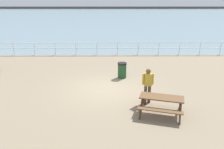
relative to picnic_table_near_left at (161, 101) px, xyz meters
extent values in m
cube|color=gray|center=(-2.37, 2.88, -0.68)|extent=(30.00, 24.00, 0.20)
cube|color=gray|center=(-2.37, 55.63, -0.58)|extent=(142.00, 90.00, 0.01)
cube|color=#4C4C47|center=(-2.37, 98.63, -0.58)|extent=(142.00, 6.00, 1.80)
cube|color=white|center=(-2.37, 10.63, 0.47)|extent=(23.00, 0.06, 0.06)
cube|color=white|center=(-2.37, 10.63, -0.01)|extent=(23.00, 0.05, 0.05)
cylinder|color=white|center=(-10.33, 10.63, -0.06)|extent=(0.07, 0.07, 1.05)
cylinder|color=white|center=(-8.56, 10.63, -0.06)|extent=(0.07, 0.07, 1.05)
cylinder|color=white|center=(-6.79, 10.63, -0.06)|extent=(0.07, 0.07, 1.05)
cylinder|color=white|center=(-5.03, 10.63, -0.06)|extent=(0.07, 0.07, 1.05)
cylinder|color=white|center=(-3.26, 10.63, -0.06)|extent=(0.07, 0.07, 1.05)
cylinder|color=white|center=(-1.49, 10.63, -0.06)|extent=(0.07, 0.07, 1.05)
cylinder|color=white|center=(0.28, 10.63, -0.06)|extent=(0.07, 0.07, 1.05)
cylinder|color=white|center=(2.05, 10.63, -0.06)|extent=(0.07, 0.07, 1.05)
cylinder|color=white|center=(3.82, 10.63, -0.06)|extent=(0.07, 0.07, 1.05)
cylinder|color=white|center=(5.59, 10.63, -0.06)|extent=(0.07, 0.07, 1.05)
cylinder|color=white|center=(7.36, 10.63, -0.06)|extent=(0.07, 0.07, 1.05)
cube|color=brown|center=(0.00, 0.00, 0.17)|extent=(1.92, 1.18, 0.05)
cube|color=brown|center=(0.17, 0.60, -0.13)|extent=(1.80, 0.76, 0.04)
cube|color=brown|center=(-0.17, -0.60, -0.13)|extent=(1.80, 0.76, 0.04)
cube|color=#50351E|center=(0.85, 0.14, -0.21)|extent=(0.30, 0.78, 0.79)
cube|color=#50351E|center=(0.64, -0.58, -0.21)|extent=(0.30, 0.78, 0.79)
cube|color=#50351E|center=(0.75, -0.22, -0.16)|extent=(0.48, 1.46, 0.04)
cube|color=#50351E|center=(-0.64, 0.58, -0.21)|extent=(0.30, 0.78, 0.79)
cube|color=#50351E|center=(-0.85, -0.14, -0.21)|extent=(0.30, 0.78, 0.79)
cube|color=#50351E|center=(-0.75, 0.22, -0.16)|extent=(0.48, 1.46, 0.04)
cylinder|color=#4C4233|center=(-0.33, 1.10, -0.16)|extent=(0.14, 0.14, 0.85)
cylinder|color=#4C4233|center=(-0.50, 1.10, -0.16)|extent=(0.14, 0.14, 0.85)
cube|color=gold|center=(-0.41, 1.10, 0.56)|extent=(0.35, 0.23, 0.58)
cylinder|color=gold|center=(-0.20, 1.11, 0.58)|extent=(0.09, 0.09, 0.52)
cylinder|color=gold|center=(-0.63, 1.09, 0.58)|extent=(0.09, 0.09, 0.52)
sphere|color=brown|center=(-0.41, 1.10, 0.96)|extent=(0.23, 0.23, 0.23)
cylinder|color=#1E4723|center=(-1.40, 4.66, -0.16)|extent=(0.52, 0.52, 0.85)
cylinder|color=black|center=(-1.40, 4.66, 0.32)|extent=(0.55, 0.55, 0.10)
camera|label=1|loc=(-2.16, -8.81, 4.11)|focal=37.14mm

